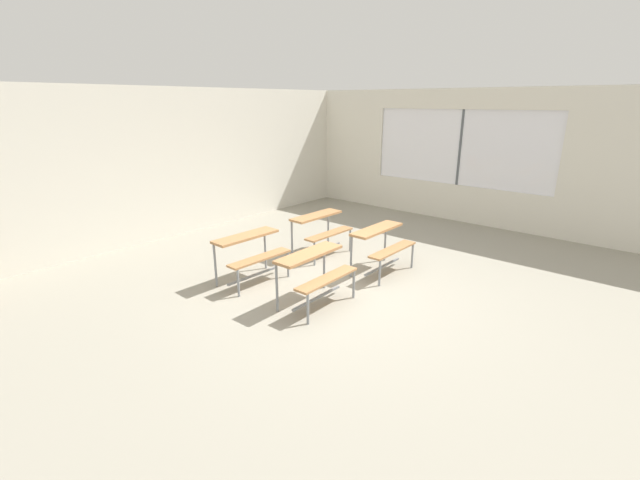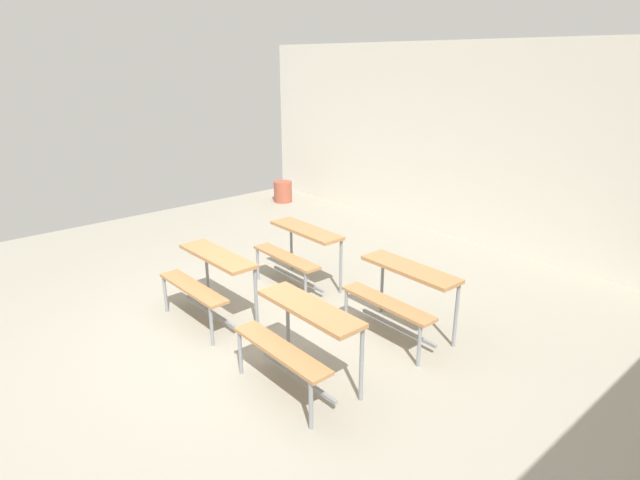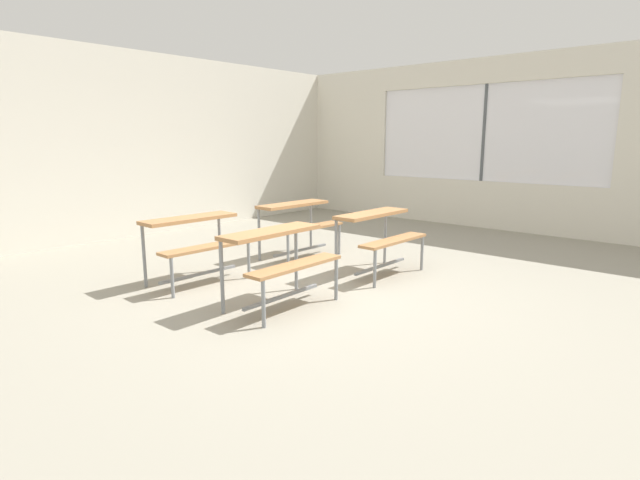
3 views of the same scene
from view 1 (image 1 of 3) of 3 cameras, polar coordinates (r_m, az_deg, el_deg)
The scene contains 7 objects.
ground at distance 6.48m, azimuth 3.06°, elevation -7.12°, with size 10.00×9.00×0.05m, color gray.
wall_back at distance 9.39m, azimuth -19.39°, elevation 9.53°, with size 10.00×0.12×3.00m, color silver.
wall_right at distance 10.33m, azimuth 21.30°, elevation 9.72°, with size 0.12×9.00×3.00m.
desk_bench_r0c0 at distance 5.88m, azimuth -0.64°, elevation -3.55°, with size 1.11×0.61×0.74m.
desk_bench_r0c1 at distance 7.07m, azimuth 8.26°, elevation 0.04°, with size 1.10×0.60×0.74m.
desk_bench_r1c0 at distance 6.72m, azimuth -9.20°, elevation -0.97°, with size 1.11×0.62×0.74m.
desk_bench_r1c1 at distance 7.83m, azimuth 0.10°, elevation 2.01°, with size 1.11×0.61×0.74m.
Camera 1 is at (-4.67, -3.55, 2.72)m, focal length 24.04 mm.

